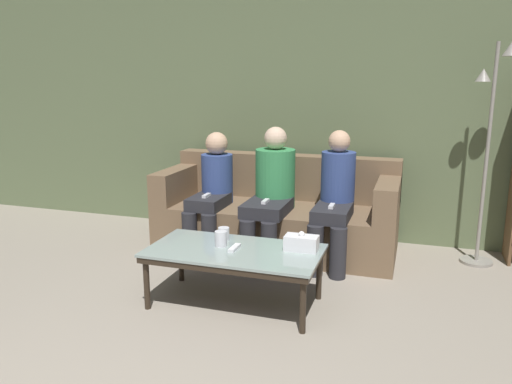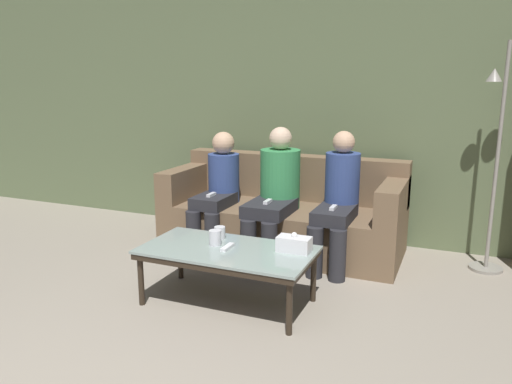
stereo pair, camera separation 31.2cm
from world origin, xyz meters
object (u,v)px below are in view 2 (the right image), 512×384
cup_near_left (215,238)px  standing_lamp (503,133)px  seated_person_mid_right (338,198)px  coffee_table (228,254)px  seated_person_mid_left (276,189)px  couch (284,215)px  cup_near_right (220,233)px  tissue_box (294,244)px  game_remote (228,247)px  seated_person_left_end (218,189)px

cup_near_left → standing_lamp: size_ratio=0.06×
cup_near_left → seated_person_mid_right: 1.16m
coffee_table → cup_near_left: 0.15m
coffee_table → seated_person_mid_left: (-0.04, 1.02, 0.23)m
couch → seated_person_mid_left: 0.36m
cup_near_left → cup_near_right: (-0.03, 0.14, -0.01)m
couch → cup_near_left: size_ratio=20.23×
seated_person_mid_left → seated_person_mid_right: size_ratio=1.01×
tissue_box → seated_person_mid_right: size_ratio=0.20×
couch → coffee_table: bearing=-88.1°
coffee_table → cup_near_right: bearing=129.8°
game_remote → seated_person_mid_left: bearing=92.3°
standing_lamp → seated_person_mid_left: size_ratio=1.62×
cup_near_right → couch: bearing=84.4°
seated_person_left_end → seated_person_mid_right: seated_person_mid_right is taller
couch → cup_near_right: (-0.10, -1.07, 0.13)m
couch → cup_near_right: size_ratio=24.02×
couch → tissue_box: size_ratio=9.54×
cup_near_right → coffee_table: bearing=-50.2°
cup_near_left → seated_person_mid_left: size_ratio=0.09×
seated_person_left_end → cup_near_left: bearing=-64.1°
game_remote → seated_person_mid_left: seated_person_mid_left is taller
game_remote → seated_person_mid_right: (0.51, 1.01, 0.16)m
cup_near_right → tissue_box: bearing=-5.4°
coffee_table → standing_lamp: size_ratio=0.65×
cup_near_right → seated_person_mid_right: 1.06m
tissue_box → seated_person_mid_right: bearing=85.2°
coffee_table → cup_near_left: cup_near_left is taller
seated_person_mid_left → cup_near_right: bearing=-97.0°
coffee_table → cup_near_right: (-0.15, 0.17, 0.08)m
game_remote → seated_person_left_end: bearing=120.0°
seated_person_mid_left → seated_person_mid_right: (0.55, -0.02, -0.02)m
coffee_table → standing_lamp: (1.67, 1.37, 0.75)m
cup_near_right → cup_near_left: bearing=-76.2°
standing_lamp → game_remote: bearing=-140.7°
cup_near_left → seated_person_left_end: size_ratio=0.10×
tissue_box → seated_person_left_end: (-1.02, 0.89, 0.11)m
game_remote → cup_near_left: bearing=161.9°
standing_lamp → seated_person_mid_right: size_ratio=1.64×
game_remote → seated_person_left_end: size_ratio=0.14×
cup_near_right → seated_person_mid_right: bearing=52.0°
coffee_table → seated_person_mid_left: seated_person_mid_left is taller
couch → seated_person_left_end: 0.64m
game_remote → seated_person_left_end: seated_person_left_end is taller
standing_lamp → seated_person_left_end: bearing=-171.1°
coffee_table → tissue_box: 0.46m
standing_lamp → seated_person_left_end: size_ratio=1.72×
couch → seated_person_mid_left: seated_person_mid_left is taller
game_remote → standing_lamp: 2.27m
coffee_table → tissue_box: (0.43, 0.12, 0.09)m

